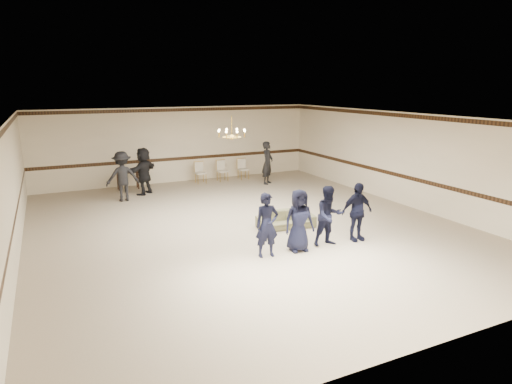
# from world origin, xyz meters

# --- Properties ---
(room) EXTENTS (12.01, 14.01, 3.21)m
(room) POSITION_xyz_m (0.00, 0.00, 1.60)
(room) COLOR tan
(room) RESTS_ON ground
(chair_rail) EXTENTS (12.00, 0.02, 0.14)m
(chair_rail) POSITION_xyz_m (0.00, 6.99, 1.00)
(chair_rail) COLOR #382211
(chair_rail) RESTS_ON wall_back
(crown_molding) EXTENTS (12.00, 0.02, 0.14)m
(crown_molding) POSITION_xyz_m (0.00, 6.99, 3.08)
(crown_molding) COLOR #382211
(crown_molding) RESTS_ON wall_back
(chandelier) EXTENTS (0.94, 0.94, 0.89)m
(chandelier) POSITION_xyz_m (0.00, 1.00, 2.88)
(chandelier) COLOR #BA943B
(chandelier) RESTS_ON ceiling
(boy_a) EXTENTS (0.62, 0.45, 1.59)m
(boy_a) POSITION_xyz_m (-0.51, -2.41, 0.80)
(boy_a) COLOR black
(boy_a) RESTS_ON floor
(boy_b) EXTENTS (0.83, 0.59, 1.59)m
(boy_b) POSITION_xyz_m (0.39, -2.41, 0.80)
(boy_b) COLOR black
(boy_b) RESTS_ON floor
(boy_c) EXTENTS (0.80, 0.64, 1.59)m
(boy_c) POSITION_xyz_m (1.29, -2.41, 0.80)
(boy_c) COLOR black
(boy_c) RESTS_ON floor
(boy_d) EXTENTS (0.95, 0.43, 1.59)m
(boy_d) POSITION_xyz_m (2.19, -2.41, 0.80)
(boy_d) COLOR black
(boy_d) RESTS_ON floor
(settee) EXTENTS (1.77, 0.86, 0.50)m
(settee) POSITION_xyz_m (1.02, -0.63, 0.25)
(settee) COLOR #626241
(settee) RESTS_ON floor
(adult_left) EXTENTS (1.17, 0.68, 1.80)m
(adult_left) POSITION_xyz_m (-2.79, 4.59, 0.90)
(adult_left) COLOR black
(adult_left) RESTS_ON floor
(adult_mid) EXTENTS (1.61, 1.51, 1.80)m
(adult_mid) POSITION_xyz_m (-1.89, 5.29, 0.90)
(adult_mid) COLOR black
(adult_mid) RESTS_ON floor
(adult_right) EXTENTS (0.78, 0.76, 1.80)m
(adult_right) POSITION_xyz_m (3.21, 4.89, 0.90)
(adult_right) COLOR black
(adult_right) RESTS_ON floor
(banquet_chair_left) EXTENTS (0.45, 0.45, 0.90)m
(banquet_chair_left) POSITION_xyz_m (0.67, 6.22, 0.45)
(banquet_chair_left) COLOR beige
(banquet_chair_left) RESTS_ON floor
(banquet_chair_mid) EXTENTS (0.47, 0.47, 0.90)m
(banquet_chair_mid) POSITION_xyz_m (1.67, 6.22, 0.45)
(banquet_chair_mid) COLOR beige
(banquet_chair_mid) RESTS_ON floor
(banquet_chair_right) EXTENTS (0.46, 0.46, 0.90)m
(banquet_chair_right) POSITION_xyz_m (2.67, 6.22, 0.45)
(banquet_chair_right) COLOR beige
(banquet_chair_right) RESTS_ON floor
(console_table) EXTENTS (0.87, 0.39, 0.72)m
(console_table) POSITION_xyz_m (-2.33, 6.42, 0.36)
(console_table) COLOR black
(console_table) RESTS_ON floor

